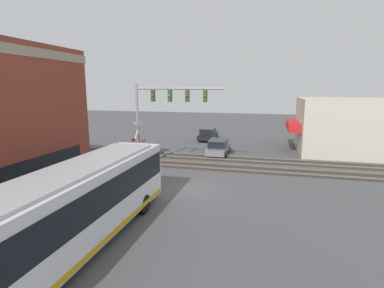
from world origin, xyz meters
TOP-DOWN VIEW (x-y plane):
  - ground_plane at (0.00, 0.00)m, footprint 120.00×120.00m
  - shop_building at (14.93, -11.61)m, footprint 8.87×9.51m
  - city_bus at (-7.97, 2.80)m, footprint 12.03×2.59m
  - traffic_signal_gantry at (4.17, 3.46)m, footprint 0.42×6.98m
  - crossing_signal at (4.23, 5.67)m, footprint 1.41×1.18m
  - rail_track_near at (6.00, 0.00)m, footprint 2.60×60.00m
  - rail_track_far at (9.20, 0.00)m, footprint 2.60×60.00m
  - parked_car_grey at (10.63, 0.20)m, footprint 4.59×1.82m
  - parked_car_black at (18.50, 2.80)m, footprint 4.48×1.82m

SIDE VIEW (x-z plane):
  - ground_plane at x=0.00m, z-range 0.00..0.00m
  - rail_track_near at x=6.00m, z-range -0.05..0.10m
  - rail_track_far at x=9.20m, z-range -0.05..0.10m
  - parked_car_grey at x=10.63m, z-range -0.05..1.45m
  - parked_car_black at x=18.50m, z-range -0.06..1.46m
  - city_bus at x=-7.97m, z-range 0.18..3.57m
  - crossing_signal at x=4.23m, z-range 0.39..4.20m
  - shop_building at x=14.93m, z-range 0.00..5.42m
  - traffic_signal_gantry at x=4.17m, z-range 1.71..8.49m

